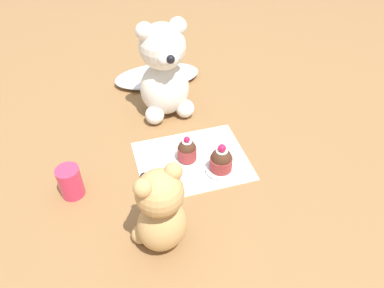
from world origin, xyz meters
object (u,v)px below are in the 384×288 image
(teddy_bear_cream, at_px, (164,72))
(cupcake_near_cream_bear, at_px, (187,150))
(saucer_plate, at_px, (220,169))
(teddy_bear_tan, at_px, (160,211))
(juice_glass, at_px, (70,182))
(cupcake_near_tan_bear, at_px, (221,160))

(teddy_bear_cream, relative_size, cupcake_near_cream_bear, 3.98)
(saucer_plate, bearing_deg, cupcake_near_cream_bear, 136.73)
(teddy_bear_tan, relative_size, cupcake_near_cream_bear, 2.92)
(teddy_bear_tan, bearing_deg, cupcake_near_cream_bear, -139.16)
(teddy_bear_tan, bearing_deg, teddy_bear_cream, -125.97)
(teddy_bear_cream, relative_size, juice_glass, 3.59)
(teddy_bear_cream, height_order, juice_glass, teddy_bear_cream)
(saucer_plate, height_order, cupcake_near_tan_bear, cupcake_near_tan_bear)
(teddy_bear_tan, distance_m, juice_glass, 0.25)
(juice_glass, bearing_deg, saucer_plate, -5.11)
(cupcake_near_tan_bear, distance_m, juice_glass, 0.34)
(teddy_bear_cream, distance_m, juice_glass, 0.37)
(teddy_bear_tan, height_order, cupcake_near_cream_bear, teddy_bear_tan)
(teddy_bear_tan, height_order, cupcake_near_tan_bear, teddy_bear_tan)
(teddy_bear_cream, distance_m, teddy_bear_tan, 0.43)
(saucer_plate, bearing_deg, teddy_bear_tan, -139.79)
(teddy_bear_cream, height_order, cupcake_near_cream_bear, teddy_bear_cream)
(cupcake_near_cream_bear, height_order, juice_glass, juice_glass)
(cupcake_near_tan_bear, height_order, juice_glass, cupcake_near_tan_bear)
(teddy_bear_cream, distance_m, cupcake_near_cream_bear, 0.23)
(teddy_bear_cream, xyz_separation_m, saucer_plate, (0.07, -0.27, -0.12))
(saucer_plate, height_order, juice_glass, juice_glass)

